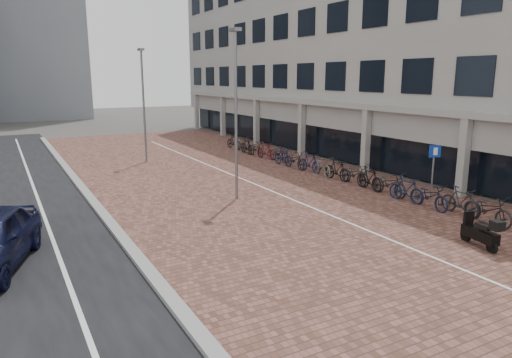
% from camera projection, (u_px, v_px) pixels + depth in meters
% --- Properties ---
extents(ground, '(140.00, 140.00, 0.00)m').
position_uv_depth(ground, '(365.00, 269.00, 12.41)').
color(ground, '#474442').
rests_on(ground, ground).
extents(plaza_brick, '(14.50, 42.00, 0.04)m').
position_uv_depth(plaza_brick, '(234.00, 178.00, 23.63)').
color(plaza_brick, brown).
rests_on(plaza_brick, ground).
extents(curb, '(0.35, 42.00, 0.14)m').
position_uv_depth(curb, '(86.00, 193.00, 20.28)').
color(curb, gray).
rests_on(curb, ground).
extents(lane_line, '(0.12, 44.00, 0.00)m').
position_uv_depth(lane_line, '(38.00, 199.00, 19.40)').
color(lane_line, white).
rests_on(lane_line, street_asphalt).
extents(parking_line, '(0.10, 30.00, 0.00)m').
position_uv_depth(parking_line, '(237.00, 177.00, 23.72)').
color(parking_line, white).
rests_on(parking_line, plaza_brick).
extents(office_building, '(8.40, 40.00, 15.00)m').
position_uv_depth(office_building, '(357.00, 22.00, 30.40)').
color(office_building, '#A2A29D').
rests_on(office_building, ground).
extents(scooter_mid, '(0.74, 1.53, 1.01)m').
position_uv_depth(scooter_mid, '(480.00, 231.00, 13.88)').
color(scooter_mid, black).
rests_on(scooter_mid, ground).
extents(parking_sign, '(0.47, 0.19, 2.33)m').
position_uv_depth(parking_sign, '(434.00, 165.00, 18.73)').
color(parking_sign, slate).
rests_on(parking_sign, ground).
extents(lamp_near, '(0.12, 0.12, 6.76)m').
position_uv_depth(lamp_near, '(236.00, 118.00, 18.79)').
color(lamp_near, slate).
rests_on(lamp_near, ground).
extents(lamp_far, '(0.12, 0.12, 6.48)m').
position_uv_depth(lamp_far, '(144.00, 107.00, 27.24)').
color(lamp_far, slate).
rests_on(lamp_far, ground).
extents(bike_row, '(1.17, 21.45, 1.05)m').
position_uv_depth(bike_row, '(317.00, 165.00, 24.33)').
color(bike_row, black).
rests_on(bike_row, ground).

